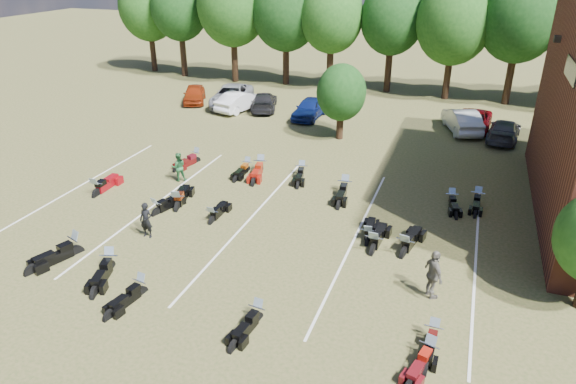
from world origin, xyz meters
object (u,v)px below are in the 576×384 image
at_px(car_4, 310,108).
at_px(motorcycle_3, 141,294).
at_px(person_green, 179,167).
at_px(person_grey, 433,275).
at_px(motorcycle_7, 97,195).
at_px(car_0, 194,94).
at_px(person_black, 146,220).
at_px(motorcycle_14, 196,162).

bearing_deg(car_4, motorcycle_3, -86.12).
xyz_separation_m(person_green, person_grey, (13.91, -5.99, 0.15)).
distance_m(car_4, motorcycle_7, 17.63).
relative_size(person_green, motorcycle_7, 0.64).
relative_size(person_grey, motorcycle_7, 0.76).
height_order(car_0, motorcycle_3, car_0).
distance_m(car_4, person_green, 13.79).
relative_size(motorcycle_3, motorcycle_7, 0.84).
bearing_deg(motorcycle_7, person_black, 148.53).
bearing_deg(motorcycle_14, car_0, 132.60).
height_order(car_4, motorcycle_7, car_4).
height_order(person_black, motorcycle_7, person_black).
bearing_deg(person_green, motorcycle_7, 10.86).
bearing_deg(motorcycle_3, person_black, 129.33).
xyz_separation_m(car_4, motorcycle_7, (-6.08, -16.53, -0.74)).
xyz_separation_m(person_black, motorcycle_3, (2.15, -3.65, -0.80)).
relative_size(car_0, motorcycle_7, 1.64).
distance_m(person_green, motorcycle_7, 4.37).
distance_m(person_grey, motorcycle_14, 16.84).
xyz_separation_m(person_green, motorcycle_7, (-2.98, -3.09, -0.79)).
distance_m(person_grey, motorcycle_3, 10.52).
bearing_deg(person_black, person_green, 105.96).
bearing_deg(car_4, motorcycle_7, -108.60).
bearing_deg(car_4, person_green, -101.40).
distance_m(person_green, motorcycle_3, 10.28).
height_order(person_green, motorcycle_3, person_green).
distance_m(person_black, person_grey, 12.05).
xyz_separation_m(car_4, person_black, (-1.24, -19.22, 0.06)).
xyz_separation_m(person_green, motorcycle_14, (-0.49, 2.68, -0.79)).
distance_m(car_4, motorcycle_14, 11.36).
relative_size(person_green, motorcycle_3, 0.76).
distance_m(car_0, car_4, 10.32).
height_order(car_4, person_black, person_black).
xyz_separation_m(motorcycle_3, motorcycle_7, (-6.99, 6.34, 0.00)).
bearing_deg(person_green, car_0, -98.83).
xyz_separation_m(car_0, motorcycle_3, (11.19, -23.87, -0.70)).
bearing_deg(person_grey, car_4, -4.16).
distance_m(car_0, person_grey, 29.36).
bearing_deg(motorcycle_14, person_green, -66.78).
relative_size(car_0, person_green, 2.57).
height_order(person_black, person_green, person_black).
bearing_deg(motorcycle_14, person_grey, -18.09).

